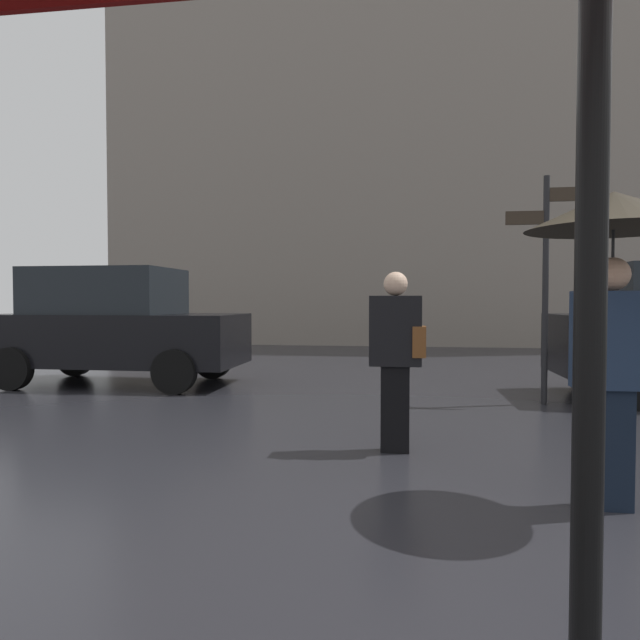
% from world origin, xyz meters
% --- Properties ---
extents(pedestrian_with_umbrella, '(1.12, 1.12, 2.10)m').
position_xyz_m(pedestrian_with_umbrella, '(0.95, 1.64, 1.70)').
color(pedestrian_with_umbrella, black).
rests_on(pedestrian_with_umbrella, ground).
extents(pedestrian_with_bag, '(0.51, 0.24, 1.65)m').
position_xyz_m(pedestrian_with_bag, '(-0.47, 2.85, 0.93)').
color(pedestrian_with_bag, black).
rests_on(pedestrian_with_bag, ground).
extents(parked_car_left, '(4.08, 1.90, 1.92)m').
position_xyz_m(parked_car_left, '(-5.15, 6.43, 0.98)').
color(parked_car_left, black).
rests_on(parked_car_left, ground).
extents(street_signpost, '(1.08, 0.08, 3.04)m').
position_xyz_m(street_signpost, '(1.47, 5.53, 1.84)').
color(street_signpost, black).
rests_on(street_signpost, ground).
extents(building_block, '(19.92, 2.89, 16.49)m').
position_xyz_m(building_block, '(0.00, 16.35, 8.25)').
color(building_block, gray).
rests_on(building_block, ground).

